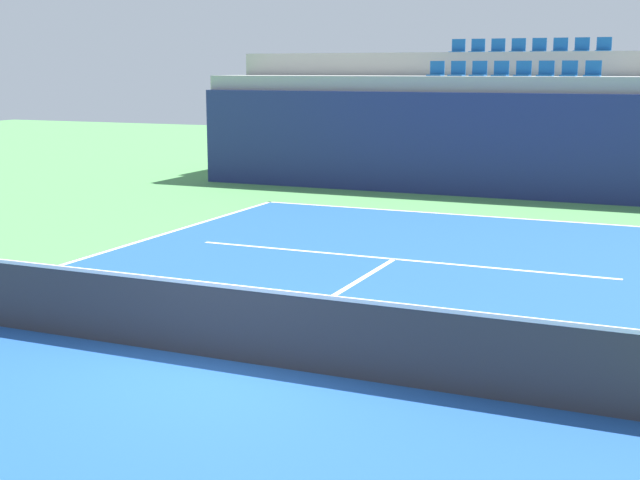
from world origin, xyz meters
name	(u,v)px	position (x,y,z in m)	size (l,w,h in m)	color
ground_plane	(228,361)	(0.00, 0.00, 0.00)	(80.00, 80.00, 0.00)	#4C8C4C
court_surface	(228,360)	(0.00, 0.00, 0.01)	(11.00, 24.00, 0.01)	#1E4C99
baseline_far	(467,215)	(0.00, 11.95, 0.01)	(11.00, 0.10, 0.00)	white
service_line_far	(394,259)	(0.00, 6.40, 0.01)	(8.26, 0.10, 0.00)	white
centre_service_line	(328,299)	(0.00, 3.20, 0.01)	(0.10, 6.40, 0.00)	white
back_wall	(498,146)	(0.00, 15.31, 1.45)	(18.55, 0.30, 2.91)	navy
stands_tier_lower	(509,135)	(0.00, 16.66, 1.68)	(18.55, 2.40, 3.35)	#9E9E99
stands_tier_upper	(525,118)	(0.00, 19.06, 2.03)	(18.55, 2.40, 4.07)	#9E9E99
seating_row_lower	(512,72)	(0.00, 16.75, 3.48)	(4.94, 0.44, 0.44)	#145193
seating_row_upper	(528,48)	(0.00, 19.15, 4.19)	(4.94, 0.44, 0.44)	#145193
tennis_net	(227,321)	(0.00, 0.00, 0.51)	(11.08, 0.08, 1.07)	black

